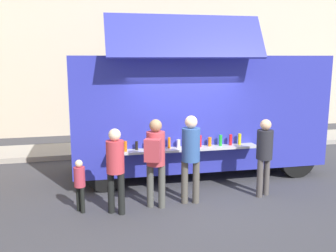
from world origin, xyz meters
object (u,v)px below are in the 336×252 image
Objects in this scene: food_truck_main at (196,110)px; customer_mid_with_backpack at (155,155)px; customer_extra_browsing at (264,151)px; trash_bin at (286,128)px; child_near_queue at (80,181)px; customer_rear_waiting at (115,164)px; customer_front_ordering at (191,152)px.

food_truck_main is 3.45× the size of customer_mid_with_backpack.
customer_extra_browsing is at bearing -64.56° from food_truck_main.
trash_bin is at bearing -27.90° from customer_mid_with_backpack.
food_truck_main is at bearing -11.72° from customer_mid_with_backpack.
customer_mid_with_backpack is 1.71× the size of child_near_queue.
food_truck_main reaches higher than customer_rear_waiting.
child_near_queue is (-2.17, 0.04, -0.46)m from customer_front_ordering.
customer_front_ordering is (-4.69, -4.33, 0.55)m from trash_bin.
food_truck_main is at bearing -10.23° from customer_front_ordering.
customer_extra_browsing is at bearing -125.52° from trash_bin.
customer_extra_browsing is 3.81m from child_near_queue.
customer_mid_with_backpack is at bearing 106.77° from customer_front_ordering.
food_truck_main is at bearing -0.06° from customer_extra_browsing.
customer_front_ordering reaches higher than customer_mid_with_backpack.
trash_bin is at bearing 31.06° from food_truck_main.
customer_mid_with_backpack reaches higher than trash_bin.
food_truck_main reaches higher than customer_front_ordering.
child_near_queue is at bearing -145.03° from food_truck_main.
trash_bin is 0.58× the size of customer_front_ordering.
child_near_queue is (-0.66, 0.23, -0.36)m from customer_rear_waiting.
child_near_queue is at bearing 107.41° from customer_mid_with_backpack.
trash_bin is 1.01× the size of child_near_queue.
food_truck_main is 3.19m from customer_rear_waiting.
customer_mid_with_backpack is 2.36m from customer_extra_browsing.
customer_front_ordering is at bearing -50.25° from customer_rear_waiting.
customer_extra_browsing is (1.62, 0.03, -0.08)m from customer_front_ordering.
trash_bin is 7.68m from customer_rear_waiting.
food_truck_main is 3.63m from child_near_queue.
child_near_queue is (-3.80, 0.01, -0.37)m from customer_extra_browsing.
customer_front_ordering is 1.08× the size of customer_extra_browsing.
customer_front_ordering is 1.53m from customer_rear_waiting.
customer_front_ordering is 1.74× the size of child_near_queue.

